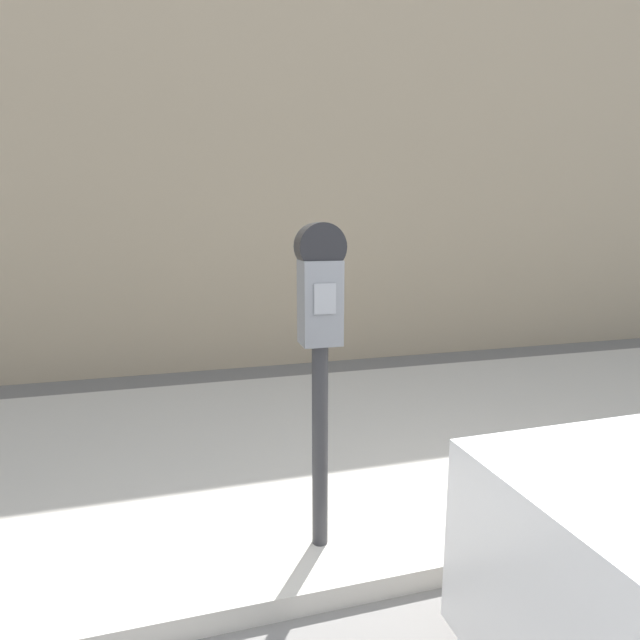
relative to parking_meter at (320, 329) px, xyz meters
The scene contains 3 objects.
sidewalk 1.58m from the parking_meter, 66.76° to the left, with size 24.00×2.80×0.10m.
building_facade 3.94m from the parking_meter, 82.07° to the left, with size 24.00×0.30×6.02m.
parking_meter is the anchor object (origin of this frame).
Camera 1 is at (-1.01, -0.85, 1.50)m, focal length 28.00 mm.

